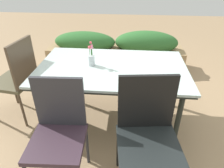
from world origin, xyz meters
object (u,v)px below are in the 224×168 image
at_px(planter_box, 116,50).
at_px(chair_near_right, 148,132).
at_px(dining_table, 112,71).
at_px(chair_end_left, 18,76).
at_px(chair_near_left, 58,129).
at_px(flower_vase, 91,58).

bearing_deg(planter_box, chair_near_right, -79.74).
distance_m(dining_table, planter_box, 1.54).
relative_size(dining_table, chair_near_right, 1.62).
relative_size(chair_near_right, planter_box, 0.41).
bearing_deg(chair_end_left, chair_near_left, -129.00).
bearing_deg(flower_vase, dining_table, -1.93).
xyz_separation_m(dining_table, planter_box, (-0.06, 1.50, -0.36)).
xyz_separation_m(chair_end_left, chair_near_left, (0.73, -0.78, -0.02)).
distance_m(dining_table, chair_end_left, 1.10).
height_order(chair_near_left, flower_vase, flower_vase).
height_order(chair_end_left, planter_box, chair_end_left).
bearing_deg(dining_table, planter_box, 92.48).
height_order(chair_end_left, chair_near_left, chair_end_left).
height_order(dining_table, chair_near_left, chair_near_left).
bearing_deg(chair_near_right, dining_table, -73.06).
bearing_deg(chair_near_left, dining_table, -117.29).
bearing_deg(flower_vase, planter_box, 84.00).
height_order(chair_near_right, planter_box, chair_near_right).
relative_size(dining_table, chair_near_left, 1.69).
relative_size(dining_table, planter_box, 0.66).
bearing_deg(chair_near_left, flower_vase, -102.71).
xyz_separation_m(dining_table, chair_near_right, (0.35, -0.79, -0.11)).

